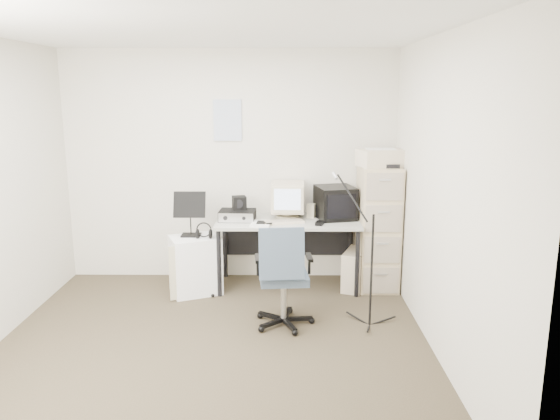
{
  "coord_description": "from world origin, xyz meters",
  "views": [
    {
      "loc": [
        0.59,
        -4.12,
        2.07
      ],
      "look_at": [
        0.55,
        0.95,
        0.95
      ],
      "focal_mm": 35.0,
      "sensor_mm": 36.0,
      "label": 1
    }
  ],
  "objects_px": {
    "filing_cabinet": "(378,227)",
    "desk": "(288,253)",
    "side_cart": "(195,265)",
    "office_chair": "(284,275)"
  },
  "relations": [
    {
      "from": "filing_cabinet",
      "to": "office_chair",
      "type": "bearing_deg",
      "value": -134.28
    },
    {
      "from": "office_chair",
      "to": "side_cart",
      "type": "xyz_separation_m",
      "value": [
        -0.91,
        0.8,
        -0.17
      ]
    },
    {
      "from": "filing_cabinet",
      "to": "side_cart",
      "type": "relative_size",
      "value": 2.17
    },
    {
      "from": "side_cart",
      "to": "office_chair",
      "type": "bearing_deg",
      "value": -63.73
    },
    {
      "from": "office_chair",
      "to": "side_cart",
      "type": "bearing_deg",
      "value": 134.26
    },
    {
      "from": "desk",
      "to": "office_chair",
      "type": "height_order",
      "value": "office_chair"
    },
    {
      "from": "side_cart",
      "to": "filing_cabinet",
      "type": "bearing_deg",
      "value": -16.02
    },
    {
      "from": "desk",
      "to": "side_cart",
      "type": "distance_m",
      "value": 0.98
    },
    {
      "from": "filing_cabinet",
      "to": "desk",
      "type": "bearing_deg",
      "value": -178.19
    },
    {
      "from": "office_chair",
      "to": "side_cart",
      "type": "height_order",
      "value": "office_chair"
    }
  ]
}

